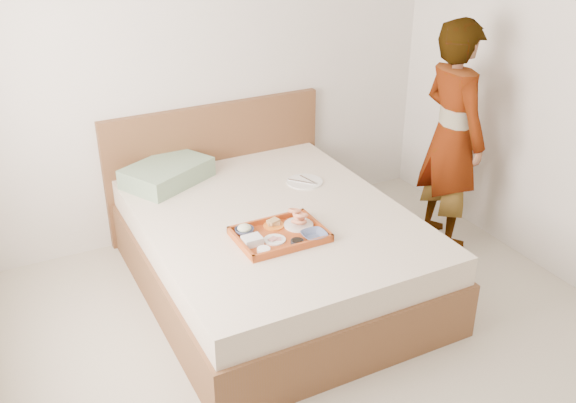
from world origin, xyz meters
The scene contains 16 objects.
ground centered at (0.00, 0.00, 0.00)m, with size 3.50×4.00×0.01m, color #BDB5A0.
wall_back centered at (0.00, 2.00, 1.30)m, with size 3.50×0.01×2.60m, color silver.
bed centered at (0.02, 1.00, 0.27)m, with size 1.65×2.00×0.53m, color brown.
headboard centered at (0.02, 1.97, 0.47)m, with size 1.65×0.06×0.95m, color brown.
pillow centered at (-0.42, 1.75, 0.60)m, with size 0.56×0.38×0.13m, color #88A67F.
tray centered at (-0.08, 0.72, 0.55)m, with size 0.51×0.37×0.05m, color #AC4410.
prawn_plate centered at (0.07, 0.78, 0.55)m, with size 0.18×0.18×0.01m, color white.
navy_bowl_big centered at (0.08, 0.60, 0.56)m, with size 0.14×0.14×0.04m, color navy.
sauce_dish centered at (-0.04, 0.59, 0.56)m, with size 0.07×0.07×0.03m, color black.
meat_plate centered at (-0.13, 0.68, 0.55)m, with size 0.13×0.13×0.01m, color white.
bread_plate centered at (-0.06, 0.84, 0.55)m, with size 0.12×0.12×0.01m, color orange.
salad_bowl centered at (-0.25, 0.84, 0.56)m, with size 0.11×0.11×0.04m, color navy.
plastic_tub centered at (-0.26, 0.71, 0.57)m, with size 0.11×0.09×0.05m, color silver.
cheese_round centered at (-0.24, 0.59, 0.56)m, with size 0.07×0.07×0.03m, color white.
dinner_plate centered at (0.41, 1.31, 0.54)m, with size 0.25×0.25×0.01m, color white.
person centered at (1.38, 0.99, 0.80)m, with size 0.59×0.39×1.61m, color silver.
Camera 1 is at (-1.52, -2.18, 2.41)m, focal length 40.33 mm.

